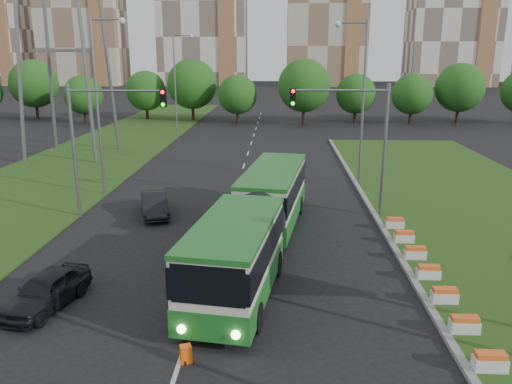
{
  "coord_description": "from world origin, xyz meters",
  "views": [
    {
      "loc": [
        0.11,
        -19.54,
        9.53
      ],
      "look_at": [
        -1.06,
        5.75,
        2.6
      ],
      "focal_mm": 35.0,
      "sensor_mm": 36.0,
      "label": 1
    }
  ],
  "objects_px": {
    "traffic_mast_left": "(99,130)",
    "articulated_bus": "(257,218)",
    "car_left_near": "(46,290)",
    "shopping_trolley": "(186,354)",
    "car_left_far": "(155,204)",
    "pedestrian": "(183,319)",
    "traffic_mast_median": "(358,129)"
  },
  "relations": [
    {
      "from": "traffic_mast_left",
      "to": "articulated_bus",
      "type": "bearing_deg",
      "value": -29.02
    },
    {
      "from": "car_left_near",
      "to": "shopping_trolley",
      "type": "relative_size",
      "value": 7.06
    },
    {
      "from": "articulated_bus",
      "to": "car_left_far",
      "type": "distance_m",
      "value": 8.82
    },
    {
      "from": "traffic_mast_left",
      "to": "car_left_far",
      "type": "distance_m",
      "value": 5.49
    },
    {
      "from": "car_left_near",
      "to": "shopping_trolley",
      "type": "height_order",
      "value": "car_left_near"
    },
    {
      "from": "car_left_far",
      "to": "pedestrian",
      "type": "relative_size",
      "value": 2.62
    },
    {
      "from": "traffic_mast_left",
      "to": "pedestrian",
      "type": "bearing_deg",
      "value": -61.49
    },
    {
      "from": "articulated_bus",
      "to": "car_left_near",
      "type": "bearing_deg",
      "value": -134.65
    },
    {
      "from": "pedestrian",
      "to": "car_left_far",
      "type": "bearing_deg",
      "value": -4.01
    },
    {
      "from": "shopping_trolley",
      "to": "traffic_mast_left",
      "type": "bearing_deg",
      "value": 94.53
    },
    {
      "from": "traffic_mast_median",
      "to": "traffic_mast_left",
      "type": "xyz_separation_m",
      "value": [
        -15.16,
        -1.0,
        0.0
      ]
    },
    {
      "from": "shopping_trolley",
      "to": "articulated_bus",
      "type": "bearing_deg",
      "value": 55.89
    },
    {
      "from": "traffic_mast_median",
      "to": "traffic_mast_left",
      "type": "distance_m",
      "value": 15.19
    },
    {
      "from": "car_left_near",
      "to": "pedestrian",
      "type": "bearing_deg",
      "value": -7.44
    },
    {
      "from": "car_left_near",
      "to": "car_left_far",
      "type": "xyz_separation_m",
      "value": [
        1.39,
        11.77,
        0.0
      ]
    },
    {
      "from": "articulated_bus",
      "to": "car_left_near",
      "type": "relative_size",
      "value": 4.26
    },
    {
      "from": "car_left_near",
      "to": "pedestrian",
      "type": "relative_size",
      "value": 2.53
    },
    {
      "from": "car_left_far",
      "to": "shopping_trolley",
      "type": "height_order",
      "value": "car_left_far"
    },
    {
      "from": "car_left_near",
      "to": "car_left_far",
      "type": "height_order",
      "value": "same"
    },
    {
      "from": "traffic_mast_left",
      "to": "car_left_near",
      "type": "height_order",
      "value": "traffic_mast_left"
    },
    {
      "from": "car_left_far",
      "to": "pedestrian",
      "type": "xyz_separation_m",
      "value": [
        4.38,
        -13.92,
        0.11
      ]
    },
    {
      "from": "car_left_near",
      "to": "shopping_trolley",
      "type": "distance_m",
      "value": 6.98
    },
    {
      "from": "articulated_bus",
      "to": "car_left_near",
      "type": "height_order",
      "value": "articulated_bus"
    },
    {
      "from": "traffic_mast_median",
      "to": "pedestrian",
      "type": "height_order",
      "value": "traffic_mast_median"
    },
    {
      "from": "car_left_near",
      "to": "pedestrian",
      "type": "xyz_separation_m",
      "value": [
        5.77,
        -2.15,
        0.11
      ]
    },
    {
      "from": "articulated_bus",
      "to": "shopping_trolley",
      "type": "relative_size",
      "value": 30.09
    },
    {
      "from": "pedestrian",
      "to": "articulated_bus",
      "type": "bearing_deg",
      "value": -36.51
    },
    {
      "from": "car_left_far",
      "to": "articulated_bus",
      "type": "bearing_deg",
      "value": -58.84
    },
    {
      "from": "articulated_bus",
      "to": "pedestrian",
      "type": "relative_size",
      "value": 10.79
    },
    {
      "from": "traffic_mast_median",
      "to": "car_left_far",
      "type": "distance_m",
      "value": 13.12
    },
    {
      "from": "articulated_bus",
      "to": "car_left_far",
      "type": "xyz_separation_m",
      "value": [
        -6.57,
        5.78,
        -1.09
      ]
    },
    {
      "from": "traffic_mast_left",
      "to": "car_left_far",
      "type": "height_order",
      "value": "traffic_mast_left"
    }
  ]
}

